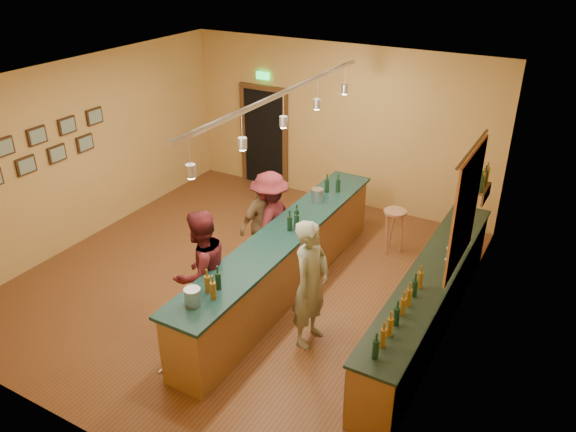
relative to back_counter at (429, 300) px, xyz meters
The scene contains 18 objects.
floor 3.01m from the back_counter, behind, with size 7.00×7.00×0.00m, color brown.
ceiling 4.03m from the back_counter, behind, with size 6.50×7.00×0.02m, color silver.
wall_back 4.59m from the back_counter, 131.80° to the left, with size 6.50×0.02×3.20m, color tan.
wall_front 4.86m from the back_counter, 128.91° to the right, with size 6.50×0.02×3.20m, color tan.
wall_left 6.32m from the back_counter, behind, with size 0.02×7.00×3.20m, color tan.
wall_right 1.16m from the back_counter, 32.52° to the right, with size 0.02×7.00×3.20m, color tan.
doorway 5.75m from the back_counter, 144.79° to the left, with size 1.15×0.09×2.48m.
tapestry 1.41m from the back_counter, 40.29° to the left, with size 0.03×1.40×1.60m, color maroon.
bottle_shelf 2.10m from the back_counter, 83.32° to the left, with size 0.17×0.55×0.54m.
picture_grid 6.42m from the back_counter, behind, with size 0.06×2.20×0.70m, color #382111, non-canonical shape.
back_counter is the anchor object (origin of this frame).
tasting_bar 2.22m from the back_counter, behind, with size 0.73×5.10×1.38m.
pendant_track 3.33m from the back_counter, behind, with size 0.11×4.60×0.50m.
bartender 1.72m from the back_counter, 142.65° to the right, with size 0.66×0.44×1.82m, color gray.
customer_a 3.15m from the back_counter, 151.71° to the right, with size 0.88×0.69×1.81m, color #59191E.
customer_b 2.94m from the back_counter, behind, with size 0.92×0.38×1.56m, color #997A51.
customer_c 2.80m from the back_counter, behind, with size 1.10×0.63×1.71m, color #59191E.
bar_stool 2.17m from the back_counter, 122.52° to the left, with size 0.39×0.39×0.80m.
Camera 1 is at (4.40, -6.34, 5.03)m, focal length 35.00 mm.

